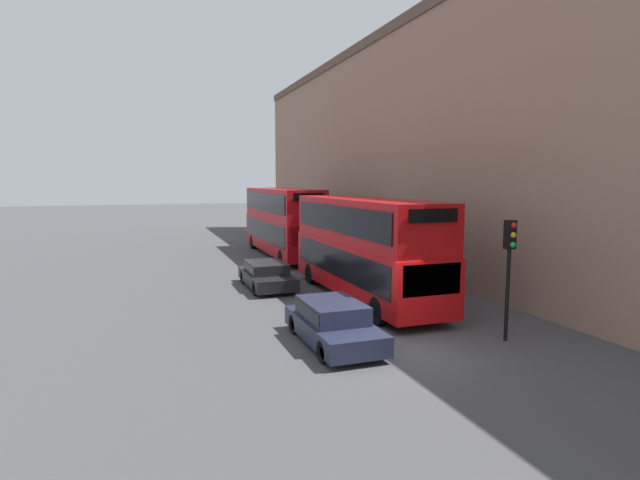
% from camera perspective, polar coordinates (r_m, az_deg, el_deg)
% --- Properties ---
extents(ground_plane, '(200.00, 200.00, 0.00)m').
position_cam_1_polar(ground_plane, '(15.50, 9.57, -12.29)').
color(ground_plane, '#424244').
extents(building_facade, '(1.10, 80.00, 14.01)m').
position_cam_1_polar(building_facade, '(19.24, 29.04, 12.71)').
color(building_facade, '#93705B').
rests_on(building_facade, ground).
extents(bus_leading, '(2.59, 10.67, 4.29)m').
position_cam_1_polar(bus_leading, '(21.26, 5.06, -0.46)').
color(bus_leading, '#B20C0F').
rests_on(bus_leading, ground).
extents(bus_second_in_queue, '(2.59, 11.44, 4.52)m').
position_cam_1_polar(bus_second_in_queue, '(33.59, -4.35, 2.40)').
color(bus_second_in_queue, '#A80F14').
rests_on(bus_second_in_queue, ground).
extents(car_dark_sedan, '(1.87, 4.42, 1.34)m').
position_cam_1_polar(car_dark_sedan, '(15.66, 1.46, -9.27)').
color(car_dark_sedan, '#1E2338').
rests_on(car_dark_sedan, ground).
extents(car_hatchback, '(1.90, 4.45, 1.21)m').
position_cam_1_polar(car_hatchback, '(23.80, -6.13, -3.88)').
color(car_hatchback, black).
rests_on(car_hatchback, ground).
extents(traffic_light, '(0.30, 0.36, 3.84)m').
position_cam_1_polar(traffic_light, '(16.56, 20.84, -1.57)').
color(traffic_light, black).
rests_on(traffic_light, ground).
extents(pedestrian, '(0.36, 0.36, 1.83)m').
position_cam_1_polar(pedestrian, '(26.07, 6.68, -2.51)').
color(pedestrian, maroon).
rests_on(pedestrian, ground).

